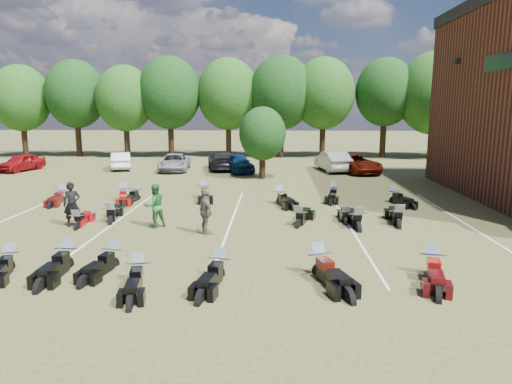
# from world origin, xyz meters

# --- Properties ---
(ground) EXTENTS (160.00, 160.00, 0.00)m
(ground) POSITION_xyz_m (0.00, 0.00, 0.00)
(ground) COLOR brown
(ground) RESTS_ON ground
(car_0) EXTENTS (2.53, 4.20, 1.34)m
(car_0) POSITION_xyz_m (-20.78, 18.54, 0.67)
(car_0) COLOR maroon
(car_0) RESTS_ON ground
(car_1) EXTENTS (2.70, 4.36, 1.36)m
(car_1) POSITION_xyz_m (-13.43, 19.90, 0.68)
(car_1) COLOR silver
(car_1) RESTS_ON ground
(car_2) EXTENTS (2.62, 4.87, 1.30)m
(car_2) POSITION_xyz_m (-8.96, 19.17, 0.65)
(car_2) COLOR gray
(car_2) RESTS_ON ground
(car_3) EXTENTS (2.93, 5.34, 1.47)m
(car_3) POSITION_xyz_m (-5.36, 20.14, 0.73)
(car_3) COLOR black
(car_3) RESTS_ON ground
(car_4) EXTENTS (3.15, 4.45, 1.41)m
(car_4) POSITION_xyz_m (-3.96, 18.55, 0.70)
(car_4) COLOR #0B264E
(car_4) RESTS_ON ground
(car_5) EXTENTS (2.55, 4.99, 1.57)m
(car_5) POSITION_xyz_m (3.31, 19.52, 0.78)
(car_5) COLOR #B2B3AE
(car_5) RESTS_ON ground
(car_6) EXTENTS (3.55, 5.47, 1.40)m
(car_6) POSITION_xyz_m (5.07, 18.63, 0.70)
(car_6) COLOR #571005
(car_6) RESTS_ON ground
(car_7) EXTENTS (2.11, 4.55, 1.29)m
(car_7) POSITION_xyz_m (13.72, 18.70, 0.64)
(car_7) COLOR #39383D
(car_7) RESTS_ON ground
(person_black) EXTENTS (0.79, 0.65, 1.86)m
(person_black) POSITION_xyz_m (-9.54, 2.34, 0.93)
(person_black) COLOR black
(person_black) RESTS_ON ground
(person_green) EXTENTS (1.12, 1.08, 1.82)m
(person_green) POSITION_xyz_m (-6.06, 2.31, 0.91)
(person_green) COLOR #27682C
(person_green) RESTS_ON ground
(person_grey) EXTENTS (0.92, 1.13, 1.80)m
(person_grey) POSITION_xyz_m (-3.80, 1.34, 0.90)
(person_grey) COLOR #5C5A4F
(person_grey) RESTS_ON ground
(motorcycle_0) EXTENTS (1.13, 2.16, 1.15)m
(motorcycle_0) POSITION_xyz_m (-9.19, -2.90, 0.00)
(motorcycle_0) COLOR black
(motorcycle_0) RESTS_ON ground
(motorcycle_1) EXTENTS (1.06, 2.23, 1.19)m
(motorcycle_1) POSITION_xyz_m (-6.15, -2.51, 0.00)
(motorcycle_1) COLOR black
(motorcycle_1) RESTS_ON ground
(motorcycle_2) EXTENTS (0.79, 2.38, 1.32)m
(motorcycle_2) POSITION_xyz_m (-7.51, -2.67, 0.00)
(motorcycle_2) COLOR black
(motorcycle_2) RESTS_ON ground
(motorcycle_3) EXTENTS (1.05, 2.29, 1.23)m
(motorcycle_3) POSITION_xyz_m (-4.95, -3.79, 0.00)
(motorcycle_3) COLOR black
(motorcycle_3) RESTS_ON ground
(motorcycle_4) EXTENTS (1.12, 2.37, 1.27)m
(motorcycle_4) POSITION_xyz_m (-2.72, -3.32, 0.00)
(motorcycle_4) COLOR black
(motorcycle_4) RESTS_ON ground
(motorcycle_5) EXTENTS (1.56, 2.64, 1.40)m
(motorcycle_5) POSITION_xyz_m (0.19, -2.99, 0.00)
(motorcycle_5) COLOR black
(motorcycle_5) RESTS_ON ground
(motorcycle_6) EXTENTS (1.30, 2.52, 1.34)m
(motorcycle_6) POSITION_xyz_m (3.51, -2.83, 0.00)
(motorcycle_6) COLOR #3D080B
(motorcycle_6) RESTS_ON ground
(motorcycle_7) EXTENTS (0.84, 2.10, 1.15)m
(motorcycle_7) POSITION_xyz_m (-9.19, 1.92, 0.00)
(motorcycle_7) COLOR maroon
(motorcycle_7) RESTS_ON ground
(motorcycle_9) EXTENTS (1.24, 2.50, 1.33)m
(motorcycle_9) POSITION_xyz_m (-8.11, 2.81, 0.00)
(motorcycle_9) COLOR black
(motorcycle_9) RESTS_ON ground
(motorcycle_10) EXTENTS (1.39, 2.44, 1.29)m
(motorcycle_10) POSITION_xyz_m (-0.13, 2.61, 0.00)
(motorcycle_10) COLOR black
(motorcycle_10) RESTS_ON ground
(motorcycle_11) EXTENTS (0.82, 2.06, 1.12)m
(motorcycle_11) POSITION_xyz_m (1.89, 3.16, 0.00)
(motorcycle_11) COLOR black
(motorcycle_11) RESTS_ON ground
(motorcycle_12) EXTENTS (1.05, 2.58, 1.40)m
(motorcycle_12) POSITION_xyz_m (3.99, 2.70, 0.00)
(motorcycle_12) COLOR black
(motorcycle_12) RESTS_ON ground
(motorcycle_13) EXTENTS (0.97, 2.58, 1.41)m
(motorcycle_13) POSITION_xyz_m (2.24, 2.14, 0.00)
(motorcycle_13) COLOR black
(motorcycle_13) RESTS_ON ground
(motorcycle_14) EXTENTS (0.93, 2.26, 1.23)m
(motorcycle_14) POSITION_xyz_m (-12.33, 7.22, 0.00)
(motorcycle_14) COLOR #460A0A
(motorcycle_14) RESTS_ON ground
(motorcycle_15) EXTENTS (1.48, 2.51, 1.33)m
(motorcycle_15) POSITION_xyz_m (-9.17, 7.62, 0.00)
(motorcycle_15) COLOR maroon
(motorcycle_15) RESTS_ON ground
(motorcycle_16) EXTENTS (1.02, 2.23, 1.20)m
(motorcycle_16) POSITION_xyz_m (-8.48, 7.78, 0.00)
(motorcycle_16) COLOR black
(motorcycle_16) RESTS_ON ground
(motorcycle_17) EXTENTS (1.27, 2.60, 1.39)m
(motorcycle_17) POSITION_xyz_m (-4.99, 8.53, 0.00)
(motorcycle_17) COLOR black
(motorcycle_17) RESTS_ON ground
(motorcycle_18) EXTENTS (1.51, 2.49, 1.32)m
(motorcycle_18) POSITION_xyz_m (-0.87, 7.21, 0.00)
(motorcycle_18) COLOR black
(motorcycle_18) RESTS_ON ground
(motorcycle_19) EXTENTS (1.21, 2.43, 1.30)m
(motorcycle_19) POSITION_xyz_m (2.09, 8.62, 0.00)
(motorcycle_19) COLOR black
(motorcycle_19) RESTS_ON ground
(motorcycle_20) EXTENTS (1.39, 2.34, 1.25)m
(motorcycle_20) POSITION_xyz_m (5.04, 7.65, 0.00)
(motorcycle_20) COLOR black
(motorcycle_20) RESTS_ON ground
(tree_line) EXTENTS (56.00, 6.00, 9.79)m
(tree_line) POSITION_xyz_m (-1.00, 29.00, 6.31)
(tree_line) COLOR black
(tree_line) RESTS_ON ground
(young_tree_midfield) EXTENTS (3.20, 3.20, 4.70)m
(young_tree_midfield) POSITION_xyz_m (-2.00, 15.50, 3.09)
(young_tree_midfield) COLOR black
(young_tree_midfield) RESTS_ON ground
(parking_lines) EXTENTS (20.10, 14.00, 0.01)m
(parking_lines) POSITION_xyz_m (-3.00, 3.00, 0.01)
(parking_lines) COLOR silver
(parking_lines) RESTS_ON ground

